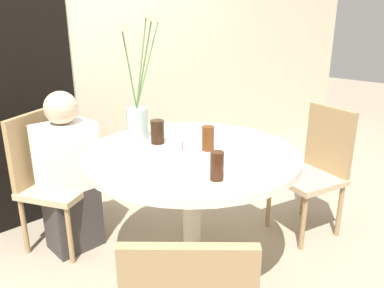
{
  "coord_description": "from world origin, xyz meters",
  "views": [
    {
      "loc": [
        -1.33,
        -1.39,
        1.45
      ],
      "look_at": [
        0.0,
        0.0,
        0.8
      ],
      "focal_mm": 35.0,
      "sensor_mm": 36.0,
      "label": 1
    }
  ],
  "objects": [
    {
      "name": "wall_back",
      "position": [
        0.0,
        1.27,
        1.3
      ],
      "size": [
        8.0,
        0.05,
        2.6
      ],
      "color": "beige",
      "rests_on": "ground_plane"
    },
    {
      "name": "side_plate",
      "position": [
        0.14,
        0.28,
        0.77
      ],
      "size": [
        0.16,
        0.16,
        0.01
      ],
      "color": "white",
      "rests_on": "dining_table"
    },
    {
      "name": "chair_left_flank",
      "position": [
        -0.47,
        0.86,
        0.49
      ],
      "size": [
        0.54,
        0.54,
        0.89
      ],
      "rotation": [
        0.0,
        0.0,
        0.5
      ],
      "color": "tan",
      "rests_on": "ground_plane"
    },
    {
      "name": "drink_glass_1",
      "position": [
        0.07,
        -0.05,
        0.83
      ],
      "size": [
        0.07,
        0.07,
        0.14
      ],
      "color": "#51280F",
      "rests_on": "dining_table"
    },
    {
      "name": "drink_glass_0",
      "position": [
        -0.05,
        0.23,
        0.83
      ],
      "size": [
        0.08,
        0.08,
        0.14
      ],
      "color": "black",
      "rests_on": "dining_table"
    },
    {
      "name": "flower_vase",
      "position": [
        -0.08,
        0.38,
        0.95
      ],
      "size": [
        0.35,
        0.27,
        0.74
      ],
      "color": "#9EB2AD",
      "rests_on": "dining_table"
    },
    {
      "name": "drink_glass_2",
      "position": [
        -0.18,
        -0.35,
        0.83
      ],
      "size": [
        0.06,
        0.06,
        0.13
      ],
      "color": "#33190C",
      "rests_on": "dining_table"
    },
    {
      "name": "ground_plane",
      "position": [
        0.0,
        0.0,
        0.0
      ],
      "size": [
        16.0,
        16.0,
        0.0
      ],
      "primitive_type": "plane",
      "color": "gray"
    },
    {
      "name": "birthday_cake",
      "position": [
        -0.17,
        -0.11,
        0.8
      ],
      "size": [
        0.19,
        0.19,
        0.12
      ],
      "color": "white",
      "rests_on": "dining_table"
    },
    {
      "name": "doorway_panel",
      "position": [
        -0.5,
        1.24,
        1.02
      ],
      "size": [
        0.9,
        0.01,
        2.05
      ],
      "color": "black",
      "rests_on": "ground_plane"
    },
    {
      "name": "person_woman",
      "position": [
        -0.39,
        0.72,
        0.49
      ],
      "size": [
        0.34,
        0.24,
        1.05
      ],
      "color": "#383333",
      "rests_on": "ground_plane"
    },
    {
      "name": "chair_far_back",
      "position": [
        0.95,
        -0.25,
        0.49
      ],
      "size": [
        0.49,
        0.49,
        0.89
      ],
      "rotation": [
        0.0,
        0.0,
        4.46
      ],
      "color": "tan",
      "rests_on": "ground_plane"
    },
    {
      "name": "dining_table",
      "position": [
        0.0,
        0.0,
        0.63
      ],
      "size": [
        1.18,
        1.18,
        0.76
      ],
      "color": "silver",
      "rests_on": "ground_plane"
    }
  ]
}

